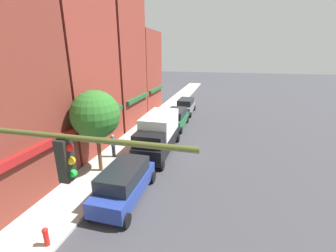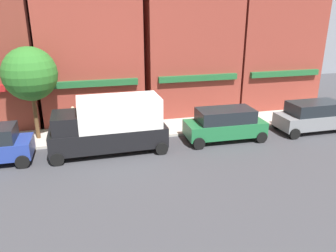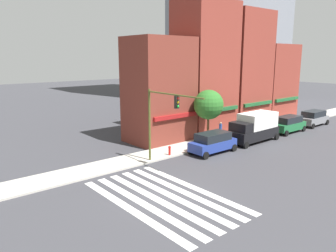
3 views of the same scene
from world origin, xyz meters
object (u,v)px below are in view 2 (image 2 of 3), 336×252
(suv_grey, at_px, (313,116))
(street_tree, at_px, (30,74))
(box_truck_black, at_px, (110,124))
(pedestrian_blue_shirt, at_px, (74,120))
(suv_green, at_px, (225,124))

(suv_grey, xyz_separation_m, street_tree, (-16.92, 2.80, 2.97))
(box_truck_black, distance_m, street_tree, 5.49)
(box_truck_black, relative_size, pedestrian_blue_shirt, 3.52)
(suv_green, relative_size, street_tree, 0.88)
(suv_green, height_order, suv_grey, same)
(box_truck_black, distance_m, suv_green, 6.76)
(box_truck_black, bearing_deg, suv_green, -0.66)
(box_truck_black, relative_size, suv_green, 1.31)
(box_truck_black, xyz_separation_m, pedestrian_blue_shirt, (-1.95, 2.93, -0.51))
(box_truck_black, height_order, suv_grey, box_truck_black)
(suv_grey, height_order, street_tree, street_tree)
(suv_green, relative_size, suv_grey, 1.01)
(suv_green, height_order, pedestrian_blue_shirt, suv_green)
(suv_green, height_order, street_tree, street_tree)
(suv_grey, bearing_deg, suv_green, 180.00)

